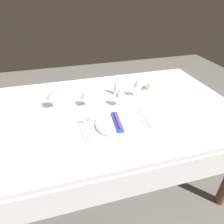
% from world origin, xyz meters
% --- Properties ---
extents(ground_plane, '(6.00, 6.00, 0.00)m').
position_xyz_m(ground_plane, '(0.00, 0.00, 0.00)').
color(ground_plane, slate).
extents(dining_table, '(1.80, 1.11, 0.74)m').
position_xyz_m(dining_table, '(0.00, 0.00, 0.66)').
color(dining_table, white).
rests_on(dining_table, ground).
extents(dinner_plate, '(0.27, 0.27, 0.02)m').
position_xyz_m(dinner_plate, '(0.01, -0.20, 0.75)').
color(dinner_plate, white).
rests_on(dinner_plate, dining_table).
extents(toothbrush_package, '(0.05, 0.21, 0.02)m').
position_xyz_m(toothbrush_package, '(0.01, -0.20, 0.77)').
color(toothbrush_package, blue).
rests_on(toothbrush_package, dinner_plate).
extents(fork_outer, '(0.03, 0.23, 0.00)m').
position_xyz_m(fork_outer, '(-0.15, -0.17, 0.74)').
color(fork_outer, beige).
rests_on(fork_outer, dining_table).
extents(fork_inner, '(0.03, 0.23, 0.00)m').
position_xyz_m(fork_inner, '(-0.18, -0.18, 0.74)').
color(fork_inner, beige).
rests_on(fork_inner, dining_table).
extents(fork_salad, '(0.03, 0.22, 0.00)m').
position_xyz_m(fork_salad, '(-0.20, -0.18, 0.74)').
color(fork_salad, beige).
rests_on(fork_salad, dining_table).
extents(dinner_knife, '(0.02, 0.23, 0.00)m').
position_xyz_m(dinner_knife, '(0.18, -0.18, 0.74)').
color(dinner_knife, beige).
rests_on(dinner_knife, dining_table).
extents(spoon_soup, '(0.03, 0.23, 0.01)m').
position_xyz_m(spoon_soup, '(0.21, -0.15, 0.74)').
color(spoon_soup, beige).
rests_on(spoon_soup, dining_table).
extents(saucer_left, '(0.14, 0.14, 0.01)m').
position_xyz_m(saucer_left, '(0.42, 0.18, 0.74)').
color(saucer_left, white).
rests_on(saucer_left, dining_table).
extents(coffee_cup_left, '(0.11, 0.09, 0.06)m').
position_xyz_m(coffee_cup_left, '(0.42, 0.18, 0.78)').
color(coffee_cup_left, white).
rests_on(coffee_cup_left, saucer_left).
extents(wine_glass_centre, '(0.08, 0.08, 0.15)m').
position_xyz_m(wine_glass_centre, '(-0.35, 0.11, 0.84)').
color(wine_glass_centre, silver).
rests_on(wine_glass_centre, dining_table).
extents(wine_glass_left, '(0.07, 0.07, 0.15)m').
position_xyz_m(wine_glass_left, '(0.10, 0.01, 0.84)').
color(wine_glass_left, silver).
rests_on(wine_glass_left, dining_table).
extents(wine_glass_right, '(0.07, 0.07, 0.15)m').
position_xyz_m(wine_glass_right, '(0.27, 0.12, 0.85)').
color(wine_glass_right, silver).
rests_on(wine_glass_right, dining_table).
extents(wine_glass_far, '(0.07, 0.07, 0.13)m').
position_xyz_m(wine_glass_far, '(-0.13, 0.08, 0.83)').
color(wine_glass_far, silver).
rests_on(wine_glass_far, dining_table).
extents(napkin_folded, '(0.07, 0.07, 0.17)m').
position_xyz_m(napkin_folded, '(0.13, 0.19, 0.83)').
color(napkin_folded, white).
rests_on(napkin_folded, dining_table).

